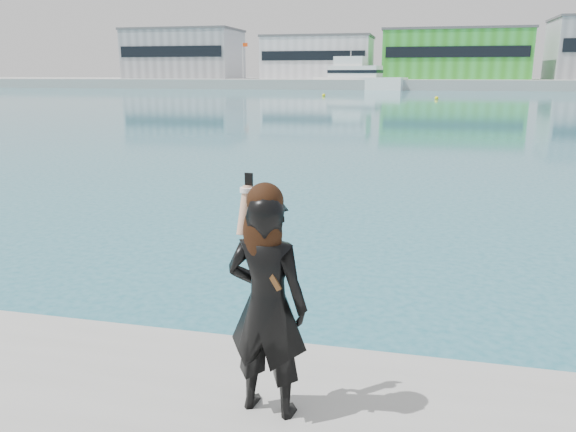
% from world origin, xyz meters
% --- Properties ---
extents(far_quay, '(320.00, 40.00, 2.00)m').
position_xyz_m(far_quay, '(0.00, 130.00, 1.00)').
color(far_quay, '#9E9E99').
rests_on(far_quay, ground).
extents(warehouse_grey_left, '(26.52, 16.36, 11.50)m').
position_xyz_m(warehouse_grey_left, '(-55.00, 127.98, 7.76)').
color(warehouse_grey_left, gray).
rests_on(warehouse_grey_left, far_quay).
extents(warehouse_white, '(24.48, 15.35, 9.50)m').
position_xyz_m(warehouse_white, '(-22.00, 127.98, 6.76)').
color(warehouse_white, silver).
rests_on(warehouse_white, far_quay).
extents(warehouse_green, '(30.60, 16.36, 10.50)m').
position_xyz_m(warehouse_green, '(8.00, 127.98, 7.26)').
color(warehouse_green, green).
rests_on(warehouse_green, far_quay).
extents(flagpole_left, '(1.28, 0.16, 8.00)m').
position_xyz_m(flagpole_left, '(-37.91, 121.00, 6.54)').
color(flagpole_left, silver).
rests_on(flagpole_left, far_quay).
extents(flagpole_right, '(1.28, 0.16, 8.00)m').
position_xyz_m(flagpole_right, '(22.09, 121.00, 6.54)').
color(flagpole_right, silver).
rests_on(flagpole_right, far_quay).
extents(motor_yacht, '(19.12, 9.30, 8.60)m').
position_xyz_m(motor_yacht, '(-11.29, 113.08, 2.42)').
color(motor_yacht, white).
rests_on(motor_yacht, ground).
extents(buoy_near, '(0.50, 0.50, 0.50)m').
position_xyz_m(buoy_near, '(3.50, 73.13, 0.00)').
color(buoy_near, '#FFEF0D').
rests_on(buoy_near, ground).
extents(buoy_far, '(0.50, 0.50, 0.50)m').
position_xyz_m(buoy_far, '(-12.45, 79.31, 0.00)').
color(buoy_far, '#FFEF0D').
rests_on(buoy_far, ground).
extents(woman, '(0.70, 0.51, 1.87)m').
position_xyz_m(woman, '(0.47, -0.17, 1.74)').
color(woman, black).
rests_on(woman, near_quay).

